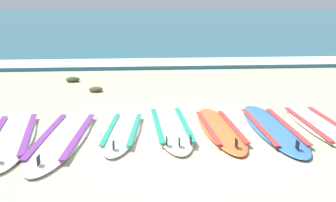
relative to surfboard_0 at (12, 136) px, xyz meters
The scene contains 12 objects.
ground_plane 2.46m from the surfboard_0, ahead, with size 80.00×80.00×0.00m, color #C1B599.
sea 35.15m from the surfboard_0, 86.00° to the left, with size 80.00×60.00×0.10m, color #23667A.
wave_foam_strip 6.26m from the surfboard_0, 66.97° to the left, with size 80.00×1.40×0.11m, color white.
surfboard_0 is the anchor object (origin of this frame).
surfboard_1 0.72m from the surfboard_0, ahead, with size 0.82×2.57×0.18m.
surfboard_2 1.54m from the surfboard_0, ahead, with size 0.68×1.99×0.18m.
surfboard_3 2.26m from the surfboard_0, ahead, with size 0.66×2.29×0.18m.
surfboard_4 2.97m from the surfboard_0, ahead, with size 0.61×2.09×0.18m.
surfboard_5 3.75m from the surfboard_0, ahead, with size 0.59×2.34×0.18m.
surfboard_6 4.51m from the surfboard_0, ahead, with size 0.57×2.28×0.18m.
seaweed_clump_near_shoreline 2.80m from the surfboard_0, 72.12° to the left, with size 0.29×0.23×0.10m, color #4C4228.
seaweed_clump_mid_sand 3.70m from the surfboard_0, 86.81° to the left, with size 0.32×0.26×0.11m, color #384723.
Camera 1 is at (-0.63, -4.80, 1.88)m, focal length 39.85 mm.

